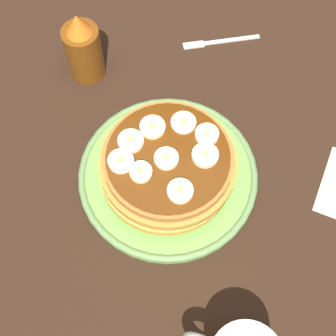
{
  "coord_description": "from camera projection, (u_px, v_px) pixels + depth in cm",
  "views": [
    {
      "loc": [
        -11.57,
        27.57,
        65.92
      ],
      "look_at": [
        0.0,
        0.0,
        3.47
      ],
      "focal_mm": 53.33,
      "sensor_mm": 36.0,
      "label": 1
    }
  ],
  "objects": [
    {
      "name": "ground_plane",
      "position": [
        168.0,
        183.0,
        0.74
      ],
      "size": [
        140.0,
        140.0,
        3.0
      ],
      "primitive_type": "cube",
      "color": "black"
    },
    {
      "name": "plate",
      "position": [
        168.0,
        175.0,
        0.71
      ],
      "size": [
        25.69,
        25.69,
        1.87
      ],
      "color": "#72B74C",
      "rests_on": "ground_plane"
    },
    {
      "name": "pancake_stack",
      "position": [
        167.0,
        166.0,
        0.68
      ],
      "size": [
        18.86,
        19.18,
        5.55
      ],
      "color": "tan",
      "rests_on": "plate"
    },
    {
      "name": "banana_slice_0",
      "position": [
        166.0,
        159.0,
        0.66
      ],
      "size": [
        3.29,
        3.29,
        0.89
      ],
      "color": "#F0E5C3",
      "rests_on": "pancake_stack"
    },
    {
      "name": "banana_slice_1",
      "position": [
        141.0,
        172.0,
        0.65
      ],
      "size": [
        3.01,
        3.01,
        1.05
      ],
      "color": "#EEF4C5",
      "rests_on": "pancake_stack"
    },
    {
      "name": "banana_slice_2",
      "position": [
        185.0,
        123.0,
        0.68
      ],
      "size": [
        3.49,
        3.49,
        0.71
      ],
      "color": "#FAE8C0",
      "rests_on": "pancake_stack"
    },
    {
      "name": "banana_slice_3",
      "position": [
        130.0,
        143.0,
        0.67
      ],
      "size": [
        3.53,
        3.53,
        0.94
      ],
      "color": "#F5E6C4",
      "rests_on": "pancake_stack"
    },
    {
      "name": "banana_slice_4",
      "position": [
        153.0,
        127.0,
        0.68
      ],
      "size": [
        3.51,
        3.51,
        0.98
      ],
      "color": "#FBEBB7",
      "rests_on": "pancake_stack"
    },
    {
      "name": "banana_slice_5",
      "position": [
        207.0,
        135.0,
        0.67
      ],
      "size": [
        3.25,
        3.25,
        1.08
      ],
      "color": "#F7F2B9",
      "rests_on": "pancake_stack"
    },
    {
      "name": "banana_slice_6",
      "position": [
        180.0,
        191.0,
        0.63
      ],
      "size": [
        3.4,
        3.4,
        1.02
      ],
      "color": "#ECF3C4",
      "rests_on": "pancake_stack"
    },
    {
      "name": "banana_slice_7",
      "position": [
        121.0,
        161.0,
        0.65
      ],
      "size": [
        3.47,
        3.47,
        1.02
      ],
      "color": "#FBE5C4",
      "rests_on": "pancake_stack"
    },
    {
      "name": "banana_slice_8",
      "position": [
        205.0,
        155.0,
        0.66
      ],
      "size": [
        3.59,
        3.59,
        0.97
      ],
      "color": "beige",
      "rests_on": "pancake_stack"
    },
    {
      "name": "fork",
      "position": [
        217.0,
        42.0,
        0.83
      ],
      "size": [
        11.54,
        7.73,
        0.5
      ],
      "color": "silver",
      "rests_on": "ground_plane"
    },
    {
      "name": "syrup_bottle",
      "position": [
        83.0,
        48.0,
        0.76
      ],
      "size": [
        5.58,
        5.58,
        12.64
      ],
      "color": "brown",
      "rests_on": "ground_plane"
    }
  ]
}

